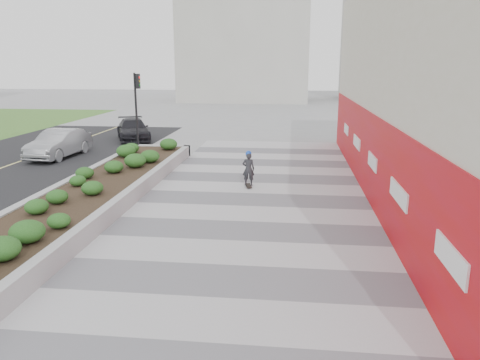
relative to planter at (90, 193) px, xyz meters
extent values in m
plane|color=gray|center=(5.50, -7.00, -0.42)|extent=(160.00, 160.00, 0.00)
cube|color=#A8A8AD|center=(5.50, -4.00, -0.41)|extent=(8.00, 36.00, 0.01)
cube|color=beige|center=(12.50, 2.00, 3.58)|extent=(6.00, 24.00, 8.00)
cube|color=red|center=(9.52, 2.00, 1.08)|extent=(0.12, 24.00, 3.00)
cube|color=#9E9EA0|center=(0.00, 8.85, -0.14)|extent=(3.00, 0.30, 0.55)
cube|color=#9E9EA0|center=(-1.35, 0.00, -0.14)|extent=(0.30, 18.00, 0.55)
cube|color=#9E9EA0|center=(1.35, 0.00, -0.14)|extent=(0.30, 18.00, 0.55)
cube|color=#2D2116|center=(0.00, 0.00, -0.17)|extent=(2.40, 17.40, 0.50)
cylinder|color=black|center=(-1.80, 10.50, 1.68)|extent=(0.12, 0.12, 4.20)
cube|color=black|center=(-1.62, 10.50, 3.33)|extent=(0.18, 0.28, 0.80)
cube|color=#ADAAA3|center=(0.50, 48.00, 9.58)|extent=(16.00, 12.00, 20.00)
cube|color=#ADAAA3|center=(20.50, 53.00, 11.58)|extent=(14.00, 10.00, 24.00)
cylinder|color=#595654|center=(6.00, -4.00, -0.42)|extent=(0.44, 0.44, 0.01)
cube|color=black|center=(5.13, 2.90, -0.35)|extent=(0.34, 0.75, 0.02)
imported|color=#26272C|center=(5.13, 2.90, 0.30)|extent=(0.48, 0.32, 1.29)
sphere|color=blue|center=(5.13, 2.90, 0.90)|extent=(0.23, 0.23, 0.23)
imported|color=#A9ABB1|center=(-5.06, 7.84, 0.29)|extent=(1.79, 4.38, 1.41)
imported|color=black|center=(-3.20, 13.81, 0.24)|extent=(3.49, 4.87, 1.31)
camera|label=1|loc=(6.76, -14.58, 4.21)|focal=35.00mm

